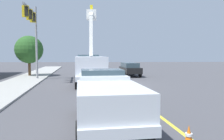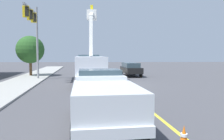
{
  "view_description": "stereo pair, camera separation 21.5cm",
  "coord_description": "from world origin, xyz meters",
  "px_view_note": "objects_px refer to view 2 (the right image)",
  "views": [
    {
      "loc": [
        -19.29,
        1.47,
        2.7
      ],
      "look_at": [
        -0.99,
        0.6,
        1.4
      ],
      "focal_mm": 34.83,
      "sensor_mm": 36.0,
      "label": 1
    },
    {
      "loc": [
        -19.3,
        1.25,
        2.7
      ],
      "look_at": [
        -0.99,
        0.6,
        1.4
      ],
      "focal_mm": 34.83,
      "sensor_mm": 36.0,
      "label": 2
    }
  ],
  "objects_px": {
    "service_pickup_truck": "(103,98)",
    "traffic_signal_mast": "(34,27)",
    "passing_minivan": "(131,68)",
    "traffic_cone_leading": "(184,138)",
    "traffic_cone_mid_front": "(106,75)",
    "utility_bucket_truck": "(90,66)"
  },
  "relations": [
    {
      "from": "service_pickup_truck",
      "to": "traffic_signal_mast",
      "type": "height_order",
      "value": "traffic_signal_mast"
    },
    {
      "from": "passing_minivan",
      "to": "traffic_cone_leading",
      "type": "xyz_separation_m",
      "value": [
        -21.31,
        1.11,
        -0.62
      ]
    },
    {
      "from": "service_pickup_truck",
      "to": "traffic_cone_mid_front",
      "type": "distance_m",
      "value": 16.61
    },
    {
      "from": "passing_minivan",
      "to": "traffic_cone_leading",
      "type": "height_order",
      "value": "passing_minivan"
    },
    {
      "from": "traffic_cone_mid_front",
      "to": "traffic_signal_mast",
      "type": "bearing_deg",
      "value": 107.5
    },
    {
      "from": "service_pickup_truck",
      "to": "traffic_cone_leading",
      "type": "xyz_separation_m",
      "value": [
        -2.05,
        -2.28,
        -0.76
      ]
    },
    {
      "from": "traffic_signal_mast",
      "to": "utility_bucket_truck",
      "type": "bearing_deg",
      "value": -110.91
    },
    {
      "from": "utility_bucket_truck",
      "to": "service_pickup_truck",
      "type": "relative_size",
      "value": 1.45
    },
    {
      "from": "passing_minivan",
      "to": "traffic_signal_mast",
      "type": "relative_size",
      "value": 0.64
    },
    {
      "from": "passing_minivan",
      "to": "traffic_cone_mid_front",
      "type": "xyz_separation_m",
      "value": [
        -2.67,
        3.19,
        -0.6
      ]
    },
    {
      "from": "utility_bucket_truck",
      "to": "traffic_cone_leading",
      "type": "relative_size",
      "value": 11.61
    },
    {
      "from": "traffic_signal_mast",
      "to": "traffic_cone_mid_front",
      "type": "bearing_deg",
      "value": -72.5
    },
    {
      "from": "utility_bucket_truck",
      "to": "traffic_signal_mast",
      "type": "distance_m",
      "value": 7.21
    },
    {
      "from": "traffic_signal_mast",
      "to": "service_pickup_truck",
      "type": "bearing_deg",
      "value": -153.95
    },
    {
      "from": "service_pickup_truck",
      "to": "traffic_cone_leading",
      "type": "relative_size",
      "value": 7.98
    },
    {
      "from": "traffic_cone_mid_front",
      "to": "traffic_signal_mast",
      "type": "relative_size",
      "value": 0.1
    },
    {
      "from": "service_pickup_truck",
      "to": "traffic_signal_mast",
      "type": "xyz_separation_m",
      "value": [
        14.33,
        7.0,
        4.31
      ]
    },
    {
      "from": "passing_minivan",
      "to": "traffic_cone_leading",
      "type": "distance_m",
      "value": 21.35
    },
    {
      "from": "utility_bucket_truck",
      "to": "traffic_cone_mid_front",
      "type": "relative_size",
      "value": 10.97
    },
    {
      "from": "service_pickup_truck",
      "to": "passing_minivan",
      "type": "xyz_separation_m",
      "value": [
        19.27,
        -3.39,
        -0.15
      ]
    },
    {
      "from": "utility_bucket_truck",
      "to": "traffic_cone_leading",
      "type": "distance_m",
      "value": 14.68
    },
    {
      "from": "utility_bucket_truck",
      "to": "service_pickup_truck",
      "type": "distance_m",
      "value": 12.22
    }
  ]
}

